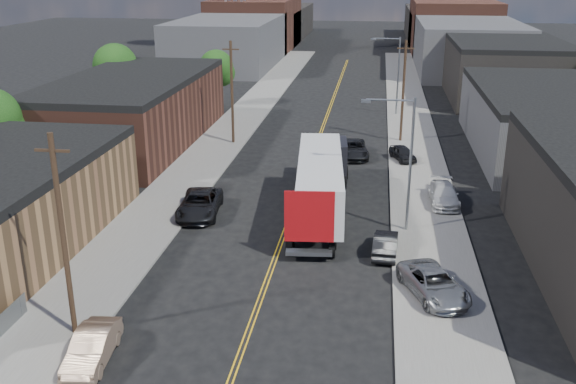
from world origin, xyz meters
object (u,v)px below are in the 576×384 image
(car_right_lot_a, at_px, (434,283))
(car_right_lot_b, at_px, (444,194))
(car_ahead_truck, at_px, (353,149))
(car_right_lot_c, at_px, (403,153))
(car_left_c, at_px, (200,204))
(car_right_oncoming, at_px, (386,244))
(car_left_b, at_px, (92,347))
(semi_truck, at_px, (322,177))

(car_right_lot_a, distance_m, car_right_lot_b, 14.38)
(car_ahead_truck, bearing_deg, car_right_lot_a, -85.83)
(car_right_lot_b, bearing_deg, car_ahead_truck, 119.65)
(car_right_lot_b, xyz_separation_m, car_right_lot_c, (-2.66, 10.86, -0.08))
(car_left_c, bearing_deg, car_right_lot_b, 8.15)
(car_left_c, height_order, car_right_lot_a, car_left_c)
(car_right_oncoming, xyz_separation_m, car_right_lot_a, (2.49, -5.20, 0.19))
(car_left_b, xyz_separation_m, car_right_lot_c, (14.60, 33.14, 0.05))
(car_right_oncoming, distance_m, car_ahead_truck, 20.99)
(car_right_lot_b, height_order, car_ahead_truck, car_right_lot_b)
(car_right_lot_c, bearing_deg, car_right_lot_a, -108.64)
(car_right_oncoming, bearing_deg, car_left_c, -16.99)
(car_right_lot_a, distance_m, car_right_lot_c, 25.15)
(car_right_lot_c, bearing_deg, car_right_lot_b, -96.89)
(car_left_b, relative_size, car_ahead_truck, 0.81)
(semi_truck, height_order, car_right_lot_c, semi_truck)
(semi_truck, xyz_separation_m, car_right_lot_c, (6.13, 13.23, -1.77))
(car_right_oncoming, height_order, car_right_lot_c, car_right_lot_c)
(car_left_c, xyz_separation_m, car_right_oncoming, (13.00, -4.80, -0.14))
(car_right_oncoming, relative_size, car_right_lot_c, 1.10)
(car_right_oncoming, distance_m, car_right_lot_a, 5.77)
(car_right_oncoming, xyz_separation_m, car_ahead_truck, (-2.86, 20.80, 0.08))
(semi_truck, height_order, car_ahead_truck, semi_truck)
(car_ahead_truck, bearing_deg, car_left_b, -114.07)
(semi_truck, relative_size, car_ahead_truck, 3.17)
(car_right_lot_b, bearing_deg, car_right_lot_c, 102.15)
(semi_truck, distance_m, car_right_oncoming, 8.31)
(car_left_c, bearing_deg, car_right_lot_c, 40.28)
(car_right_oncoming, distance_m, car_right_lot_b, 10.03)
(car_right_lot_b, bearing_deg, car_left_c, -167.72)
(car_left_b, height_order, car_right_lot_b, car_right_lot_b)
(car_right_lot_a, xyz_separation_m, car_ahead_truck, (-5.35, 26.00, -0.11))
(car_left_b, distance_m, car_left_c, 18.00)
(car_left_b, relative_size, car_right_lot_a, 0.86)
(semi_truck, bearing_deg, car_right_lot_b, 9.90)
(semi_truck, distance_m, car_right_lot_c, 14.68)
(car_left_c, distance_m, car_right_lot_a, 18.44)
(car_left_c, xyz_separation_m, car_right_lot_b, (17.26, 4.27, 0.04))
(car_left_c, distance_m, car_right_oncoming, 13.86)
(car_right_oncoming, height_order, car_right_lot_a, car_right_lot_a)
(car_left_c, relative_size, car_right_lot_c, 1.58)
(car_left_c, bearing_deg, car_left_b, -95.76)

